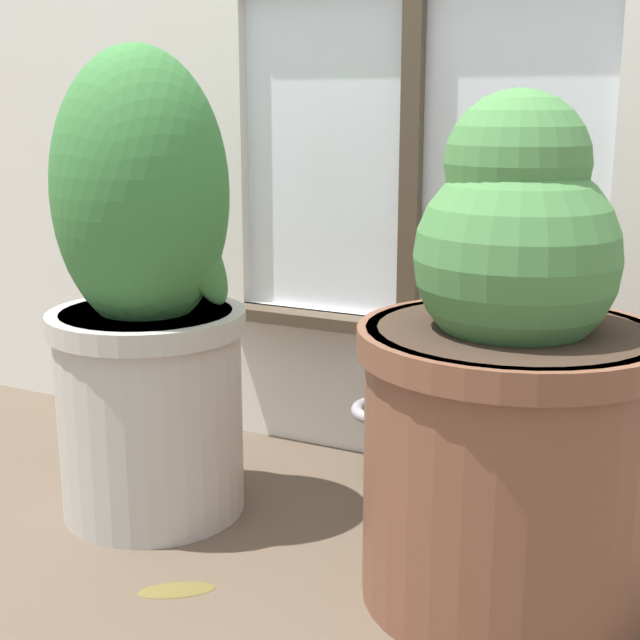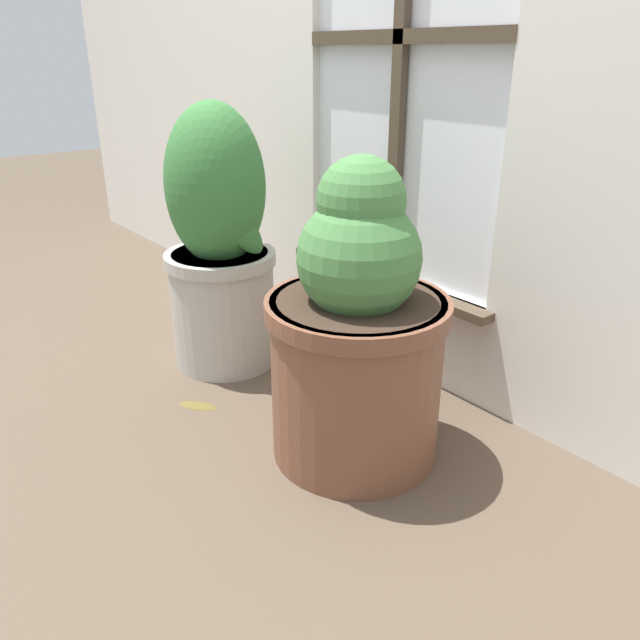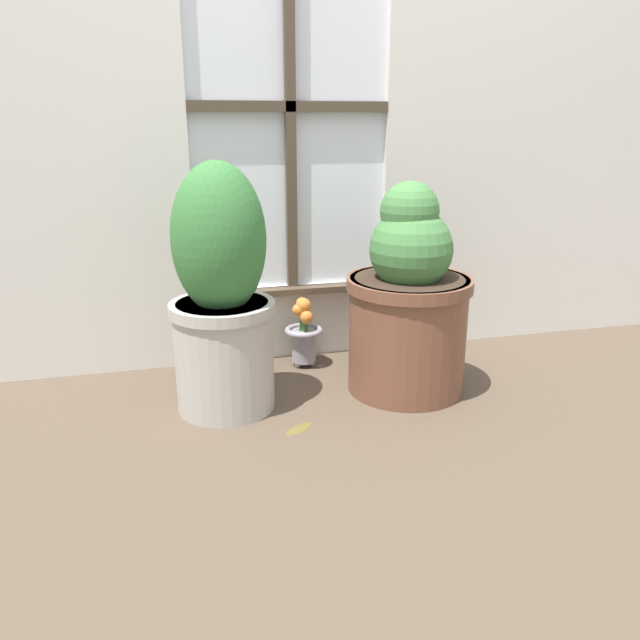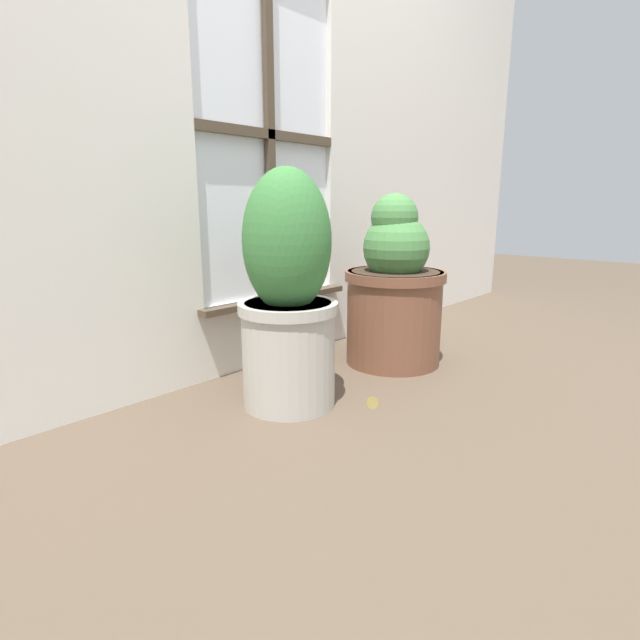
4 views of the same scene
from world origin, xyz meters
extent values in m
plane|color=brown|center=(0.00, 0.00, 0.00)|extent=(10.00, 10.00, 0.00)
cube|color=silver|center=(1.28, 0.61, 1.25)|extent=(1.85, 0.05, 2.50)
cube|color=silver|center=(0.00, 0.61, 0.14)|extent=(0.70, 0.05, 0.28)
cube|color=white|center=(0.00, 0.62, 0.91)|extent=(0.70, 0.02, 1.27)
cube|color=#4C3D2D|center=(0.00, 0.60, 0.91)|extent=(0.04, 0.02, 1.27)
cube|color=#4C3D2D|center=(0.00, 0.60, 0.91)|extent=(0.70, 0.02, 0.04)
cube|color=#4C3D2D|center=(0.00, 0.57, 0.26)|extent=(0.76, 0.06, 0.02)
cylinder|color=#B7B2A8|center=(-0.30, 0.20, 0.17)|extent=(0.30, 0.30, 0.34)
cylinder|color=#B7B2A8|center=(-0.30, 0.20, 0.33)|extent=(0.32, 0.32, 0.03)
cylinder|color=#38281E|center=(-0.30, 0.20, 0.34)|extent=(0.28, 0.28, 0.01)
ellipsoid|color=#387538|center=(-0.30, 0.20, 0.54)|extent=(0.28, 0.28, 0.45)
ellipsoid|color=#387538|center=(-0.20, 0.20, 0.45)|extent=(0.03, 0.21, 0.24)
cylinder|color=brown|center=(0.30, 0.20, 0.19)|extent=(0.38, 0.38, 0.38)
cylinder|color=brown|center=(0.30, 0.20, 0.37)|extent=(0.41, 0.41, 0.04)
cylinder|color=#38281E|center=(0.30, 0.20, 0.38)|extent=(0.35, 0.35, 0.01)
sphere|color=#477F42|center=(0.30, 0.20, 0.48)|extent=(0.27, 0.27, 0.27)
sphere|color=#477F42|center=(0.29, 0.20, 0.60)|extent=(0.19, 0.19, 0.19)
ellipsoid|color=#477F42|center=(0.30, 0.28, 0.46)|extent=(0.17, 0.04, 0.20)
sphere|color=#99939E|center=(0.01, 0.51, 0.01)|extent=(0.02, 0.02, 0.02)
sphere|color=#99939E|center=(-0.01, 0.47, 0.01)|extent=(0.02, 0.02, 0.02)
sphere|color=#99939E|center=(0.04, 0.47, 0.01)|extent=(0.02, 0.02, 0.02)
cylinder|color=#99939E|center=(0.01, 0.48, 0.08)|extent=(0.09, 0.09, 0.12)
torus|color=#99939E|center=(0.01, 0.48, 0.14)|extent=(0.14, 0.14, 0.02)
cylinder|color=#386633|center=(0.01, 0.48, 0.17)|extent=(0.03, 0.03, 0.07)
sphere|color=orange|center=(0.01, 0.48, 0.23)|extent=(0.06, 0.06, 0.06)
sphere|color=orange|center=(0.02, 0.51, 0.23)|extent=(0.05, 0.05, 0.05)
sphere|color=orange|center=(-0.01, 0.48, 0.22)|extent=(0.04, 0.04, 0.04)
sphere|color=orange|center=(0.02, 0.45, 0.19)|extent=(0.05, 0.05, 0.05)
ellipsoid|color=brown|center=(-0.11, 0.00, 0.00)|extent=(0.11, 0.10, 0.01)
camera|label=1|loc=(0.58, -0.92, 0.67)|focal=50.00mm
camera|label=2|loc=(1.22, -0.65, 0.88)|focal=35.00mm
camera|label=3|loc=(-0.46, -1.61, 0.87)|focal=35.00mm
camera|label=4|loc=(-1.39, -0.91, 0.65)|focal=28.00mm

